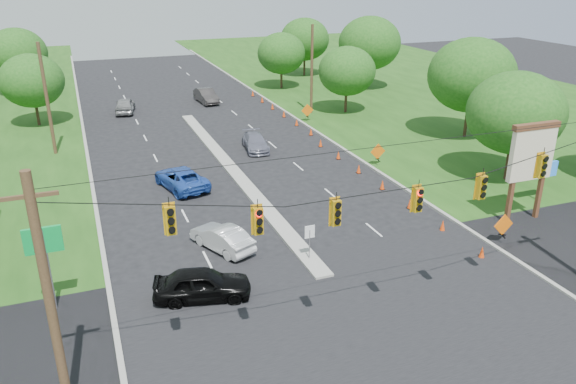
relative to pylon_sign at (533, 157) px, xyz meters
name	(u,v)px	position (x,y,z in m)	size (l,w,h in m)	color
ground	(363,324)	(-14.31, -6.20, -4.00)	(160.00, 160.00, 0.00)	black
grass_right	(550,134)	(15.69, 13.80, -4.00)	(40.00, 160.00, 0.06)	#1E4714
cross_street	(363,324)	(-14.31, -6.20, -4.00)	(160.00, 14.00, 0.02)	black
curb_left	(87,151)	(-24.41, 23.80, -4.00)	(0.25, 110.00, 0.16)	gray
curb_right	(309,127)	(-4.21, 23.80, -4.00)	(0.25, 110.00, 0.16)	gray
median	(232,170)	(-14.31, 14.80, -4.00)	(1.00, 34.00, 0.18)	gray
median_sign	(310,236)	(-14.31, -0.20, -2.54)	(0.55, 0.06, 2.05)	gray
signal_span	(381,231)	(-14.37, -7.20, 0.97)	(25.60, 0.32, 9.00)	#422D1C
utility_pole_far_left	(47,100)	(-26.81, 23.80, 0.50)	(0.28, 0.28, 9.00)	#422D1C
utility_pole_far_right	(312,70)	(-1.81, 28.80, 0.50)	(0.28, 0.28, 9.00)	#422D1C
pylon_sign	(533,157)	(0.00, 0.00, 0.00)	(5.90, 2.30, 6.12)	#59331E
cone_0	(482,252)	(-5.64, -3.20, -3.65)	(0.32, 0.32, 0.70)	#E7410D
cone_1	(443,226)	(-5.64, 0.30, -3.65)	(0.32, 0.32, 0.70)	#E7410D
cone_2	(410,203)	(-5.64, 3.80, -3.65)	(0.32, 0.32, 0.70)	#E7410D
cone_3	(382,185)	(-5.64, 7.30, -3.65)	(0.32, 0.32, 0.70)	#E7410D
cone_4	(359,169)	(-5.64, 10.80, -3.65)	(0.32, 0.32, 0.70)	#E7410D
cone_5	(338,155)	(-5.64, 14.30, -3.65)	(0.32, 0.32, 0.70)	#E7410D
cone_6	(321,143)	(-5.64, 17.80, -3.65)	(0.32, 0.32, 0.70)	#E7410D
cone_7	(311,132)	(-5.04, 21.30, -3.65)	(0.32, 0.32, 0.70)	#E7410D
cone_8	(297,122)	(-5.04, 24.80, -3.65)	(0.32, 0.32, 0.70)	#E7410D
cone_9	(284,114)	(-5.04, 28.30, -3.65)	(0.32, 0.32, 0.70)	#E7410D
cone_10	(273,106)	(-5.04, 31.80, -3.65)	(0.32, 0.32, 0.70)	#E7410D
cone_11	(262,99)	(-5.04, 35.30, -3.65)	(0.32, 0.32, 0.70)	#E7410D
cone_12	(253,93)	(-5.04, 38.80, -3.65)	(0.32, 0.32, 0.70)	#E7410D
work_sign_0	(503,226)	(-3.51, -2.20, -2.91)	(1.27, 0.58, 1.37)	black
work_sign_1	(378,152)	(-3.51, 11.80, -2.91)	(1.27, 0.58, 1.37)	black
work_sign_2	(307,111)	(-3.51, 25.80, -2.91)	(1.27, 0.58, 1.37)	black
tree_5	(32,81)	(-28.31, 33.80, 0.34)	(5.88, 5.88, 6.86)	black
tree_6	(17,53)	(-30.31, 48.80, 0.96)	(6.72, 6.72, 7.84)	black
tree_7	(516,113)	(3.69, 5.80, 0.96)	(6.72, 6.72, 7.84)	black
tree_8	(472,75)	(7.69, 15.80, 1.58)	(7.56, 7.56, 8.82)	black
tree_9	(347,71)	(1.69, 27.80, 0.34)	(5.88, 5.88, 6.86)	black
tree_10	(370,43)	(9.69, 37.80, 1.58)	(7.56, 7.56, 8.82)	black
tree_11	(305,39)	(5.69, 48.80, 0.96)	(6.72, 6.72, 7.84)	black
tree_12	(281,53)	(-0.31, 41.80, 0.34)	(5.88, 5.88, 6.86)	black
black_sedan	(202,284)	(-20.35, -1.72, -3.23)	(1.81, 4.50, 1.53)	black
white_sedan	(222,238)	(-18.24, 2.74, -3.32)	(1.44, 4.13, 1.36)	#BCBCBC
blue_pickup	(181,178)	(-18.58, 12.58, -3.28)	(2.38, 5.17, 1.44)	#254EAE
silver_car_far	(255,142)	(-11.08, 19.04, -3.35)	(1.82, 4.48, 1.30)	slate
silver_car_oncoming	(125,105)	(-19.94, 36.02, -3.21)	(1.86, 4.62, 1.57)	gray
dark_car_receding	(206,96)	(-10.94, 37.48, -3.22)	(1.66, 4.76, 1.57)	#2E2B2B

